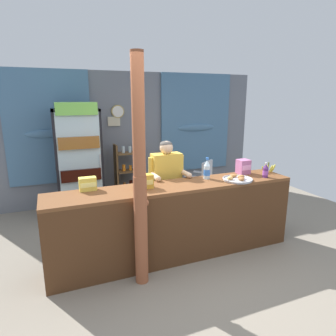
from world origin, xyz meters
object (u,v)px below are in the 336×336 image
(stall_counter, at_px, (179,216))
(pastry_tray, at_px, (237,179))
(banana_bunch, at_px, (268,169))
(timber_post, at_px, (140,181))
(plastic_lawn_chair, at_px, (201,178))
(soda_bottle_water, at_px, (207,170))
(snack_box_instant_noodle, at_px, (88,184))
(shopkeeper, at_px, (167,178))
(drink_fridge, at_px, (79,155))
(soda_bottle_grape_soda, at_px, (266,171))
(snack_box_choco_powder, at_px, (144,181))
(bottle_shelf_rack, at_px, (127,173))
(snack_box_wafer, at_px, (243,167))

(stall_counter, height_order, pastry_tray, pastry_tray)
(pastry_tray, bearing_deg, banana_bunch, 15.25)
(timber_post, height_order, plastic_lawn_chair, timber_post)
(soda_bottle_water, height_order, snack_box_instant_noodle, soda_bottle_water)
(plastic_lawn_chair, xyz_separation_m, snack_box_instant_noodle, (-2.37, -1.51, 0.57))
(plastic_lawn_chair, relative_size, shopkeeper, 0.58)
(drink_fridge, distance_m, shopkeeper, 1.80)
(soda_bottle_water, relative_size, soda_bottle_grape_soda, 1.38)
(soda_bottle_grape_soda, relative_size, snack_box_choco_powder, 1.01)
(plastic_lawn_chair, bearing_deg, bottle_shelf_rack, 160.04)
(plastic_lawn_chair, bearing_deg, snack_box_instant_noodle, -147.42)
(shopkeeper, xyz_separation_m, soda_bottle_grape_soda, (1.24, -0.63, 0.14))
(stall_counter, relative_size, drink_fridge, 1.63)
(timber_post, xyz_separation_m, shopkeeper, (0.66, 0.89, -0.27))
(timber_post, xyz_separation_m, snack_box_instant_noodle, (-0.48, 0.59, -0.14))
(shopkeeper, height_order, soda_bottle_grape_soda, shopkeeper)
(plastic_lawn_chair, bearing_deg, drink_fridge, 174.49)
(snack_box_choco_powder, bearing_deg, snack_box_wafer, 5.03)
(timber_post, bearing_deg, snack_box_instant_noodle, 129.27)
(drink_fridge, relative_size, shopkeeper, 1.35)
(bottle_shelf_rack, relative_size, snack_box_instant_noodle, 5.96)
(snack_box_instant_noodle, bearing_deg, timber_post, -50.73)
(shopkeeper, height_order, snack_box_instant_noodle, shopkeeper)
(timber_post, relative_size, shopkeeper, 1.70)
(bottle_shelf_rack, bearing_deg, snack_box_instant_noodle, -116.12)
(snack_box_instant_noodle, relative_size, pastry_tray, 0.50)
(bottle_shelf_rack, xyz_separation_m, plastic_lawn_chair, (1.38, -0.50, -0.13))
(soda_bottle_grape_soda, xyz_separation_m, snack_box_choco_powder, (-1.72, 0.15, -0.00))
(timber_post, xyz_separation_m, soda_bottle_water, (1.10, 0.51, -0.10))
(drink_fridge, distance_m, snack_box_wafer, 2.79)
(bottle_shelf_rack, xyz_separation_m, snack_box_wafer, (1.23, -2.05, 0.47))
(stall_counter, distance_m, shopkeeper, 0.70)
(drink_fridge, bearing_deg, snack_box_instant_noodle, -92.06)
(snack_box_instant_noodle, bearing_deg, stall_counter, -16.15)
(timber_post, bearing_deg, soda_bottle_water, 24.59)
(banana_bunch, bearing_deg, snack_box_instant_noodle, 177.29)
(snack_box_choco_powder, bearing_deg, timber_post, -113.00)
(bottle_shelf_rack, bearing_deg, soda_bottle_grape_soda, -59.28)
(stall_counter, xyz_separation_m, snack_box_wafer, (1.15, 0.28, 0.49))
(bottle_shelf_rack, distance_m, snack_box_instant_noodle, 2.29)
(pastry_tray, bearing_deg, timber_post, -169.12)
(shopkeeper, relative_size, snack_box_choco_powder, 6.93)
(timber_post, bearing_deg, snack_box_choco_powder, 67.00)
(bottle_shelf_rack, distance_m, plastic_lawn_chair, 1.47)
(soda_bottle_grape_soda, height_order, snack_box_instant_noodle, soda_bottle_grape_soda)
(soda_bottle_grape_soda, xyz_separation_m, snack_box_wafer, (-0.16, 0.29, 0.01))
(timber_post, xyz_separation_m, drink_fridge, (-0.42, 2.32, -0.11))
(soda_bottle_water, relative_size, snack_box_instant_noodle, 1.47)
(snack_box_instant_noodle, bearing_deg, shopkeeper, 15.03)
(shopkeeper, relative_size, snack_box_wafer, 7.11)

